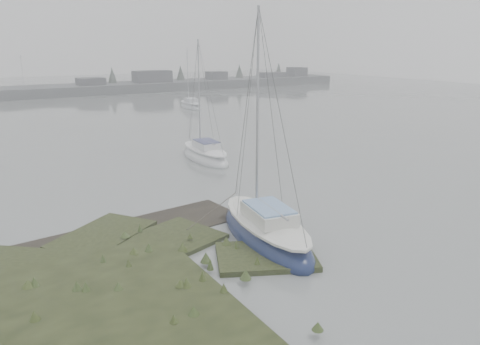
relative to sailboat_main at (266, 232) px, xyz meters
name	(u,v)px	position (x,y,z in m)	size (l,w,h in m)	color
ground	(68,131)	(-1.50, 29.01, -0.30)	(160.00, 160.00, 0.00)	slate
far_shoreline	(188,84)	(25.34, 60.91, 0.55)	(60.00, 8.00, 4.15)	#4C4F51
sailboat_main	(266,232)	(0.00, 0.00, 0.00)	(3.27, 7.05, 9.58)	#0F193D
sailboat_white	(205,155)	(4.12, 13.22, -0.04)	(2.30, 6.08, 8.44)	silver
sailboat_far_b	(191,106)	(14.65, 37.52, -0.06)	(2.32, 5.60, 7.70)	#B7BEC2
sailboat_far_c	(29,96)	(-0.33, 60.49, -0.10)	(4.74, 3.52, 6.47)	silver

